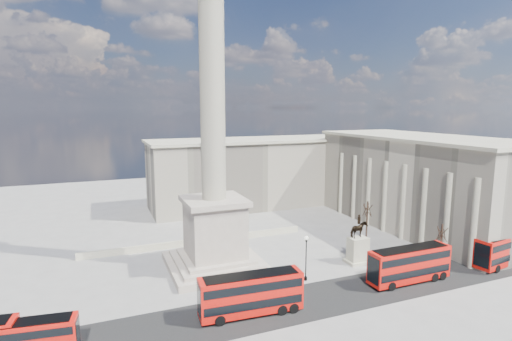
{
  "coord_description": "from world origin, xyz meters",
  "views": [
    {
      "loc": [
        -16.01,
        -51.29,
        24.18
      ],
      "look_at": [
        5.65,
        2.26,
        15.07
      ],
      "focal_mm": 28.0,
      "sensor_mm": 36.0,
      "label": 1
    }
  ],
  "objects": [
    {
      "name": "building_east",
      "position": [
        45.0,
        10.0,
        9.32
      ],
      "size": [
        19.0,
        46.0,
        18.6
      ],
      "color": "beige",
      "rests_on": "ground"
    },
    {
      "name": "victorian_lamp",
      "position": [
        10.54,
        -4.42,
        3.82
      ],
      "size": [
        0.56,
        0.56,
        6.49
      ],
      "rotation": [
        0.0,
        0.0,
        0.17
      ],
      "color": "black",
      "rests_on": "ground"
    },
    {
      "name": "red_bus_d",
      "position": [
        41.97,
        -10.96,
        2.57
      ],
      "size": [
        12.34,
        4.33,
        4.9
      ],
      "rotation": [
        0.0,
        0.0,
        0.13
      ],
      "color": "red",
      "rests_on": "ground"
    },
    {
      "name": "bare_tree_far",
      "position": [
        29.32,
        6.57,
        6.08
      ],
      "size": [
        1.89,
        1.89,
        7.72
      ],
      "rotation": [
        0.0,
        0.0,
        0.16
      ],
      "color": "#332319",
      "rests_on": "ground"
    },
    {
      "name": "equestrian_statue",
      "position": [
        21.32,
        -1.72,
        2.69
      ],
      "size": [
        3.71,
        2.79,
        7.81
      ],
      "color": "#BAB69A",
      "rests_on": "ground"
    },
    {
      "name": "pedestrian_walking",
      "position": [
        22.79,
        -2.11,
        0.9
      ],
      "size": [
        0.74,
        0.56,
        1.81
      ],
      "primitive_type": "imported",
      "rotation": [
        0.0,
        0.0,
        -0.21
      ],
      "color": "#252126",
      "rests_on": "ground"
    },
    {
      "name": "pedestrian_standing",
      "position": [
        24.79,
        -3.84,
        0.87
      ],
      "size": [
        0.9,
        0.72,
        1.75
      ],
      "primitive_type": "imported",
      "rotation": [
        0.0,
        0.0,
        3.21
      ],
      "color": "#252126",
      "rests_on": "ground"
    },
    {
      "name": "balustrade_wall",
      "position": [
        0.0,
        16.0,
        0.55
      ],
      "size": [
        40.0,
        0.6,
        1.1
      ],
      "primitive_type": "cube",
      "color": "#BAB69A",
      "rests_on": "ground"
    },
    {
      "name": "building_northeast",
      "position": [
        20.0,
        40.0,
        8.32
      ],
      "size": [
        51.0,
        17.0,
        16.6
      ],
      "color": "beige",
      "rests_on": "ground"
    },
    {
      "name": "red_bus_b",
      "position": [
        -0.0,
        -10.35,
        2.61
      ],
      "size": [
        12.44,
        3.62,
        4.98
      ],
      "rotation": [
        0.0,
        0.0,
        -0.07
      ],
      "color": "red",
      "rests_on": "ground"
    },
    {
      "name": "ground",
      "position": [
        0.0,
        0.0,
        0.0
      ],
      "size": [
        180.0,
        180.0,
        0.0
      ],
      "primitive_type": "plane",
      "color": "gray",
      "rests_on": "ground"
    },
    {
      "name": "asphalt_road",
      "position": [
        5.0,
        -10.0,
        0.0
      ],
      "size": [
        120.0,
        9.0,
        0.01
      ],
      "primitive_type": "cube",
      "color": "black",
      "rests_on": "ground"
    },
    {
      "name": "bare_tree_mid",
      "position": [
        37.71,
        8.67,
        5.27
      ],
      "size": [
        1.76,
        1.76,
        6.69
      ],
      "rotation": [
        0.0,
        0.0,
        -0.29
      ],
      "color": "#332319",
      "rests_on": "ground"
    },
    {
      "name": "red_bus_c",
      "position": [
        23.7,
        -10.34,
        2.63
      ],
      "size": [
        12.35,
        2.93,
        5.01
      ],
      "rotation": [
        0.0,
        0.0,
        -0.0
      ],
      "color": "red",
      "rests_on": "ground"
    },
    {
      "name": "bare_tree_near",
      "position": [
        31.38,
        -8.44,
        5.82
      ],
      "size": [
        1.69,
        1.69,
        7.39
      ],
      "rotation": [
        0.0,
        0.0,
        -0.02
      ],
      "color": "#332319",
      "rests_on": "ground"
    },
    {
      "name": "nelsons_column",
      "position": [
        0.0,
        5.0,
        12.92
      ],
      "size": [
        14.0,
        14.0,
        49.85
      ],
      "color": "#B0A392",
      "rests_on": "ground"
    },
    {
      "name": "pedestrian_crossing",
      "position": [
        6.44,
        -4.72,
        0.87
      ],
      "size": [
        0.71,
        1.1,
        1.75
      ],
      "primitive_type": "imported",
      "rotation": [
        0.0,
        0.0,
        1.87
      ],
      "color": "#252126",
      "rests_on": "ground"
    },
    {
      "name": "red_bus_a",
      "position": [
        -23.55,
        -10.25,
        2.12
      ],
      "size": [
        10.16,
        3.58,
        4.03
      ],
      "rotation": [
        0.0,
        0.0,
        -0.13
      ],
      "color": "red",
      "rests_on": "ground"
    }
  ]
}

